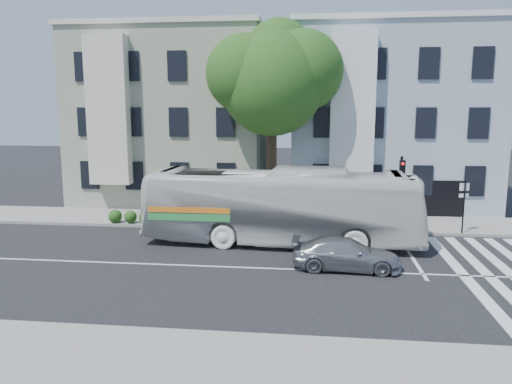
# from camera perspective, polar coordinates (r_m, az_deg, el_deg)

# --- Properties ---
(ground) EXTENTS (120.00, 120.00, 0.00)m
(ground) POSITION_cam_1_polar(r_m,az_deg,el_deg) (19.83, -0.37, -8.67)
(ground) COLOR black
(ground) RESTS_ON ground
(sidewalk_far) EXTENTS (80.00, 4.00, 0.15)m
(sidewalk_far) POSITION_cam_1_polar(r_m,az_deg,el_deg) (27.48, 1.67, -3.33)
(sidewalk_far) COLOR gray
(sidewalk_far) RESTS_ON ground
(sidewalk_near) EXTENTS (80.00, 4.00, 0.15)m
(sidewalk_near) POSITION_cam_1_polar(r_m,az_deg,el_deg) (12.53, -5.12, -19.75)
(sidewalk_near) COLOR gray
(sidewalk_near) RESTS_ON ground
(building_left) EXTENTS (12.00, 10.00, 11.00)m
(building_left) POSITION_cam_1_polar(r_m,az_deg,el_deg) (34.96, -8.89, 8.30)
(building_left) COLOR gray
(building_left) RESTS_ON ground
(building_right) EXTENTS (12.00, 10.00, 11.00)m
(building_right) POSITION_cam_1_polar(r_m,az_deg,el_deg) (34.02, 14.72, 8.07)
(building_right) COLOR #8E9FA9
(building_right) RESTS_ON ground
(street_tree) EXTENTS (7.30, 5.90, 11.10)m
(street_tree) POSITION_cam_1_polar(r_m,az_deg,el_deg) (27.56, 2.01, 12.94)
(street_tree) COLOR #2D2116
(street_tree) RESTS_ON ground
(bus) EXTENTS (3.57, 12.77, 3.52)m
(bus) POSITION_cam_1_polar(r_m,az_deg,el_deg) (22.90, 2.91, -1.64)
(bus) COLOR silver
(bus) RESTS_ON ground
(sedan) EXTENTS (1.85, 4.25, 1.22)m
(sedan) POSITION_cam_1_polar(r_m,az_deg,el_deg) (19.82, 10.24, -6.99)
(sedan) COLOR #A5A9AC
(sedan) RESTS_ON ground
(hedge) EXTENTS (8.54, 1.65, 0.70)m
(hedge) POSITION_cam_1_polar(r_m,az_deg,el_deg) (26.38, -7.22, -3.00)
(hedge) COLOR #266922
(hedge) RESTS_ON sidewalk_far
(traffic_signal) EXTENTS (0.41, 0.52, 3.91)m
(traffic_signal) POSITION_cam_1_polar(r_m,az_deg,el_deg) (25.26, 16.23, 0.80)
(traffic_signal) COLOR black
(traffic_signal) RESTS_ON ground
(far_sign_pole) EXTENTS (0.47, 0.21, 2.65)m
(far_sign_pole) POSITION_cam_1_polar(r_m,az_deg,el_deg) (26.25, 22.66, -0.80)
(far_sign_pole) COLOR black
(far_sign_pole) RESTS_ON sidewalk_far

